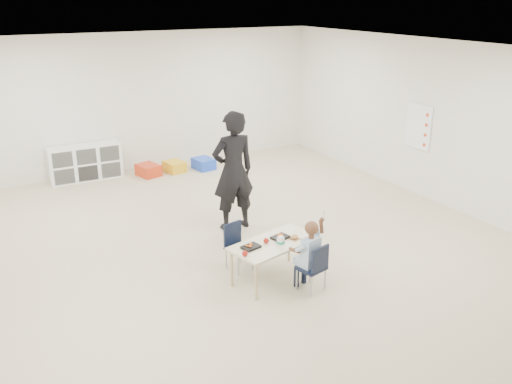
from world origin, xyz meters
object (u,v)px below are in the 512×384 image
chair_near (311,267)px  adult (233,171)px  table (274,260)px  cubby_shelf (85,162)px  child (312,254)px

chair_near → adult: (0.02, 2.19, 0.62)m
table → chair_near: chair_near is taller
chair_near → adult: adult is taller
adult → cubby_shelf: bearing=-65.6°
cubby_shelf → adult: bearing=-66.7°
child → adult: (0.02, 2.19, 0.44)m
chair_near → child: size_ratio=0.63×
cubby_shelf → adult: size_ratio=0.75×
table → chair_near: bearing=-73.6°
chair_near → child: child is taller
table → adult: (0.29, 1.73, 0.67)m
table → child: child is taller
child → cubby_shelf: bearing=90.9°
child → adult: bearing=75.6°
chair_near → cubby_shelf: (-1.50, 5.74, 0.03)m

